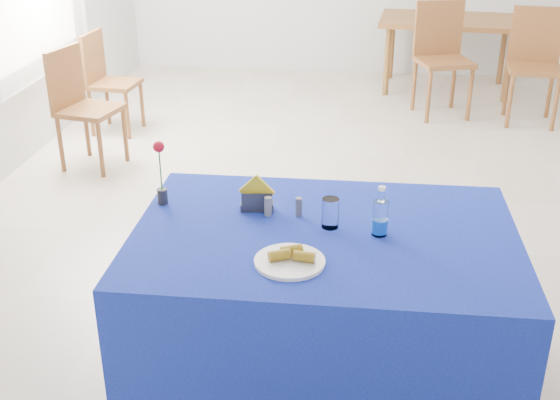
# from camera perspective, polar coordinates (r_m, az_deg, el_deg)

# --- Properties ---
(floor) EXTENTS (7.00, 7.00, 0.00)m
(floor) POSITION_cam_1_polar(r_m,az_deg,el_deg) (5.12, 4.30, 0.55)
(floor) COLOR beige
(floor) RESTS_ON ground
(plate) EXTENTS (0.27, 0.27, 0.01)m
(plate) POSITION_cam_1_polar(r_m,az_deg,el_deg) (2.68, 0.79, -5.02)
(plate) COLOR white
(plate) RESTS_ON blue_table
(drinking_glass) EXTENTS (0.07, 0.07, 0.13)m
(drinking_glass) POSITION_cam_1_polar(r_m,az_deg,el_deg) (2.93, 4.11, -1.06)
(drinking_glass) COLOR white
(drinking_glass) RESTS_ON blue_table
(salt_shaker) EXTENTS (0.03, 0.03, 0.08)m
(salt_shaker) POSITION_cam_1_polar(r_m,az_deg,el_deg) (3.04, -0.97, -0.52)
(salt_shaker) COLOR gray
(salt_shaker) RESTS_ON blue_table
(pepper_shaker) EXTENTS (0.03, 0.03, 0.08)m
(pepper_shaker) POSITION_cam_1_polar(r_m,az_deg,el_deg) (3.03, 1.53, -0.56)
(pepper_shaker) COLOR #5C5C61
(pepper_shaker) RESTS_ON blue_table
(blue_table) EXTENTS (1.60, 1.10, 0.76)m
(blue_table) POSITION_cam_1_polar(r_m,az_deg,el_deg) (3.11, 3.48, -8.81)
(blue_table) COLOR navy
(blue_table) RESTS_ON floor
(water_bottle) EXTENTS (0.07, 0.07, 0.21)m
(water_bottle) POSITION_cam_1_polar(r_m,az_deg,el_deg) (2.89, 8.13, -1.54)
(water_bottle) COLOR white
(water_bottle) RESTS_ON blue_table
(napkin_holder) EXTENTS (0.16, 0.07, 0.17)m
(napkin_holder) POSITION_cam_1_polar(r_m,az_deg,el_deg) (3.08, -1.88, 0.01)
(napkin_holder) COLOR #36363B
(napkin_holder) RESTS_ON blue_table
(rose_vase) EXTENTS (0.05, 0.05, 0.30)m
(rose_vase) POSITION_cam_1_polar(r_m,az_deg,el_deg) (3.15, -9.67, 2.12)
(rose_vase) COLOR #232327
(rose_vase) RESTS_ON blue_table
(oak_table) EXTENTS (1.50, 1.05, 0.76)m
(oak_table) POSITION_cam_1_polar(r_m,az_deg,el_deg) (7.72, 13.60, 13.60)
(oak_table) COLOR #9A632C
(oak_table) RESTS_ON floor
(chair_bg_left) EXTENTS (0.58, 0.58, 1.05)m
(chair_bg_left) POSITION_cam_1_polar(r_m,az_deg,el_deg) (6.91, 12.97, 11.76)
(chair_bg_left) COLOR brown
(chair_bg_left) RESTS_ON floor
(chair_bg_right) EXTENTS (0.50, 0.50, 1.03)m
(chair_bg_right) POSITION_cam_1_polar(r_m,az_deg,el_deg) (6.93, 20.00, 10.85)
(chair_bg_right) COLOR brown
(chair_bg_right) RESTS_ON floor
(chair_win_a) EXTENTS (0.50, 0.50, 0.93)m
(chair_win_a) POSITION_cam_1_polar(r_m,az_deg,el_deg) (5.66, -16.00, 7.85)
(chair_win_a) COLOR brown
(chair_win_a) RESTS_ON floor
(chair_win_b) EXTENTS (0.43, 0.43, 0.88)m
(chair_win_b) POSITION_cam_1_polar(r_m,az_deg,el_deg) (6.42, -14.02, 9.80)
(chair_win_b) COLOR brown
(chair_win_b) RESTS_ON floor
(banana_pieces) EXTENTS (0.19, 0.11, 0.04)m
(banana_pieces) POSITION_cam_1_polar(r_m,az_deg,el_deg) (2.68, 0.98, -4.41)
(banana_pieces) COLOR gold
(banana_pieces) RESTS_ON plate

